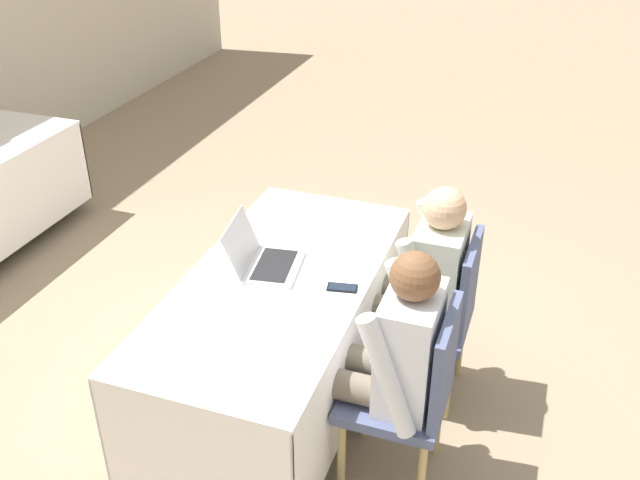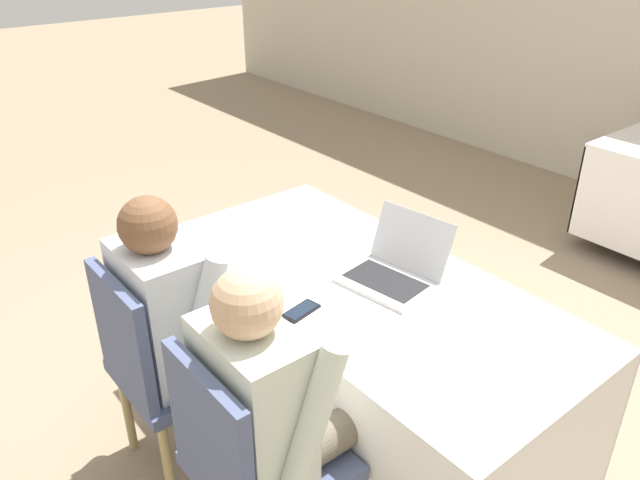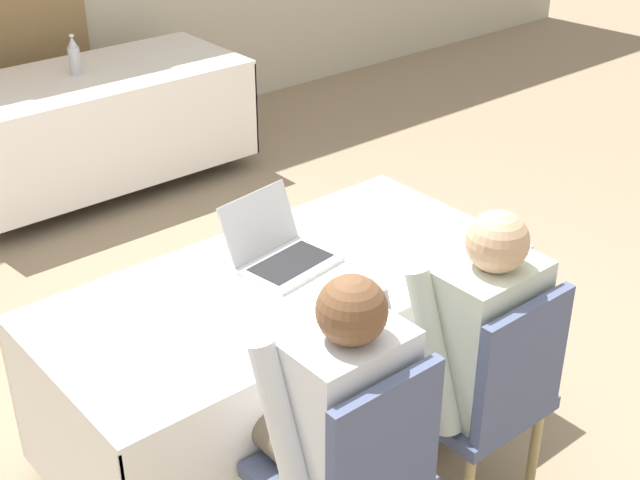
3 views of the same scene
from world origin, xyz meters
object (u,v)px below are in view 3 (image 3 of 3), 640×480
object	(u,v)px
chair_near_left	(354,473)
chair_near_right	(487,392)
laptop	(281,252)
water_bottle	(74,56)
person_checkered_shirt	(332,414)
person_white_shirt	(468,339)
cell_phone	(344,313)

from	to	relation	value
chair_near_left	chair_near_right	bearing A→B (deg)	-180.00
laptop	chair_near_right	xyz separation A→B (m)	(0.23, -0.83, -0.26)
water_bottle	chair_near_left	distance (m)	3.47
person_checkered_shirt	person_white_shirt	size ratio (longest dim) A/B	1.00
cell_phone	water_bottle	xyz separation A→B (m)	(0.47, 2.94, 0.10)
laptop	water_bottle	distance (m)	2.57
water_bottle	person_white_shirt	distance (m)	3.26
laptop	water_bottle	bearing A→B (deg)	72.03
laptop	person_white_shirt	xyz separation A→B (m)	(0.23, -0.72, -0.10)
laptop	person_checkered_shirt	world-z (taller)	person_checkered_shirt
cell_phone	person_white_shirt	distance (m)	0.43
laptop	water_bottle	world-z (taller)	same
water_bottle	person_checkered_shirt	xyz separation A→B (m)	(-0.79, -3.25, -0.17)
cell_phone	person_checkered_shirt	distance (m)	0.45
chair_near_right	person_checkered_shirt	world-z (taller)	person_checkered_shirt
person_white_shirt	chair_near_left	bearing A→B (deg)	9.81
chair_near_right	person_checkered_shirt	xyz separation A→B (m)	(-0.60, 0.10, 0.16)
chair_near_left	person_checkered_shirt	size ratio (longest dim) A/B	0.78
laptop	cell_phone	world-z (taller)	laptop
water_bottle	person_checkered_shirt	bearing A→B (deg)	-103.70
person_checkered_shirt	laptop	bearing A→B (deg)	-117.01
cell_phone	chair_near_right	world-z (taller)	chair_near_right
chair_near_left	chair_near_right	world-z (taller)	same
chair_near_right	person_checkered_shirt	size ratio (longest dim) A/B	0.78
cell_phone	water_bottle	size ratio (longest dim) A/B	0.63
cell_phone	person_white_shirt	bearing A→B (deg)	-58.65
laptop	cell_phone	bearing A→B (deg)	-105.32
cell_phone	person_white_shirt	world-z (taller)	person_white_shirt
person_checkered_shirt	person_white_shirt	distance (m)	0.60
chair_near_right	person_white_shirt	bearing A→B (deg)	-90.00
cell_phone	laptop	bearing A→B (deg)	72.70
water_bottle	chair_near_left	bearing A→B (deg)	-103.30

